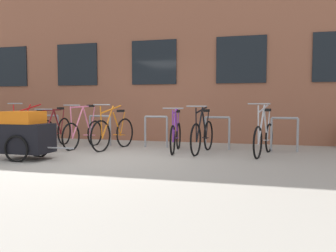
# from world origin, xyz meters

# --- Properties ---
(ground_plane) EXTENTS (42.00, 42.00, 0.00)m
(ground_plane) POSITION_xyz_m (0.00, 0.00, 0.00)
(ground_plane) COLOR #9E998E
(storefront_building) EXTENTS (28.00, 7.50, 5.60)m
(storefront_building) POSITION_xyz_m (-0.00, 6.93, 2.80)
(storefront_building) COLOR brown
(storefront_building) RESTS_ON ground
(bike_rack) EXTENTS (6.61, 0.05, 0.78)m
(bike_rack) POSITION_xyz_m (0.45, 1.90, 0.48)
(bike_rack) COLOR gray
(bike_rack) RESTS_ON ground
(bicycle_orange) EXTENTS (0.49, 1.69, 1.08)m
(bicycle_orange) POSITION_xyz_m (-0.42, 1.31, 0.39)
(bicycle_orange) COLOR black
(bicycle_orange) RESTS_ON ground
(bicycle_pink) EXTENTS (0.44, 1.66, 1.07)m
(bicycle_pink) POSITION_xyz_m (-1.22, 1.34, 0.38)
(bicycle_pink) COLOR black
(bicycle_pink) RESTS_ON ground
(bicycle_black) EXTENTS (0.44, 1.66, 1.06)m
(bicycle_black) POSITION_xyz_m (1.70, 1.29, 0.38)
(bicycle_black) COLOR black
(bicycle_black) RESTS_ON ground
(bicycle_purple) EXTENTS (0.44, 1.60, 1.01)m
(bicycle_purple) POSITION_xyz_m (1.09, 1.32, 0.36)
(bicycle_purple) COLOR black
(bicycle_purple) RESTS_ON ground
(bicycle_red) EXTENTS (0.44, 1.75, 1.11)m
(bicycle_red) POSITION_xyz_m (-2.63, 1.25, 0.38)
(bicycle_red) COLOR black
(bicycle_red) RESTS_ON ground
(bicycle_silver) EXTENTS (0.53, 1.66, 1.11)m
(bicycle_silver) POSITION_xyz_m (3.00, 1.26, 0.38)
(bicycle_silver) COLOR black
(bicycle_silver) RESTS_ON ground
(bicycle_maroon) EXTENTS (0.44, 1.80, 1.00)m
(bicycle_maroon) POSITION_xyz_m (-2.01, 1.32, 0.39)
(bicycle_maroon) COLOR black
(bicycle_maroon) RESTS_ON ground
(bike_trailer) EXTENTS (1.45, 0.70, 0.95)m
(bike_trailer) POSITION_xyz_m (-1.44, -0.49, 0.49)
(bike_trailer) COLOR black
(bike_trailer) RESTS_ON ground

